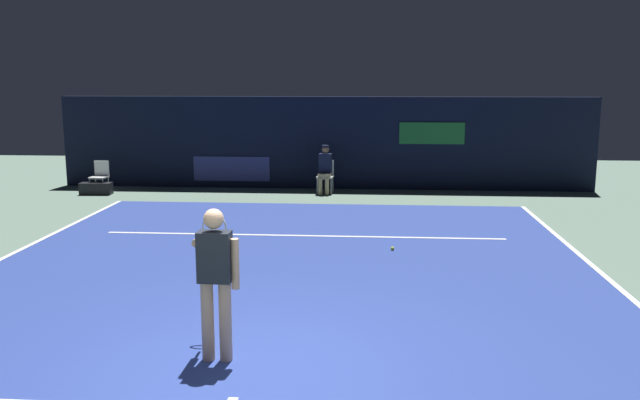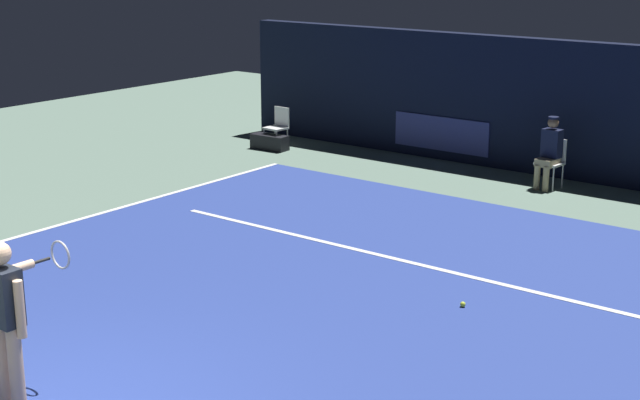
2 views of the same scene
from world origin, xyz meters
The scene contains 10 objects.
ground_plane centered at (0.00, 4.33, 0.00)m, with size 30.37×30.37×0.00m, color slate.
court_surface centered at (0.00, 4.33, 0.01)m, with size 10.21×10.66×0.01m, color navy.
line_sideline_right centered at (-5.05, 4.33, 0.01)m, with size 0.10×10.66×0.01m, color white.
line_service centered at (0.00, 6.19, 0.01)m, with size 7.96×0.10×0.01m, color white.
back_wall centered at (0.00, 12.22, 1.30)m, with size 15.10×0.33×2.60m.
tennis_player centered at (-0.36, 0.21, 0.99)m, with size 0.60×0.93×1.73m.
line_judge_on_chair centered at (0.10, 11.26, 0.69)m, with size 0.47×0.55×1.32m.
courtside_chair_near centered at (-6.06, 10.92, 0.50)m, with size 0.46×0.44×0.88m.
tennis_ball centered at (1.74, 5.19, 0.05)m, with size 0.07×0.07×0.07m, color #CCE033.
equipment_bag centered at (-6.09, 10.66, 0.16)m, with size 0.84×0.32×0.32m, color black.
Camera 2 is at (6.98, -4.51, 4.41)m, focal length 52.89 mm.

